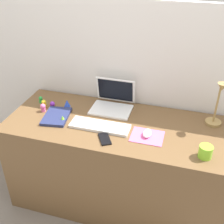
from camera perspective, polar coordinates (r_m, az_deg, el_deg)
ground_plane at (r=2.48m, az=0.83°, el=-16.70°), size 6.00×6.00×0.00m
back_wall at (r=2.28m, az=3.44°, el=2.82°), size 2.77×0.05×1.51m
desk at (r=2.21m, az=0.90°, el=-10.33°), size 1.57×0.64×0.74m
laptop at (r=2.15m, az=0.22°, el=2.25°), size 0.30×0.25×0.21m
keyboard at (r=1.94m, az=-2.45°, el=-2.85°), size 0.41×0.13×0.02m
mousepad at (r=1.87m, az=7.07°, el=-4.86°), size 0.21×0.17×0.00m
mouse at (r=1.87m, az=7.07°, el=-4.25°), size 0.06×0.10×0.03m
cell_phone at (r=1.83m, az=-1.47°, el=-5.42°), size 0.12×0.14×0.01m
desk_lamp at (r=2.01m, az=20.39°, el=1.27°), size 0.11×0.15×0.34m
notebook_pad at (r=2.08m, az=-11.10°, el=-0.87°), size 0.20×0.26×0.02m
coffee_mug at (r=1.77m, az=18.26°, el=-7.58°), size 0.08×0.08×0.08m
toy_figurine_pink at (r=2.17m, az=-13.68°, el=0.91°), size 0.04×0.04×0.06m
toy_figurine_blue at (r=2.20m, az=-9.01°, el=1.75°), size 0.05×0.05×0.05m
toy_figurine_purple at (r=2.22m, az=-11.89°, el=1.59°), size 0.04×0.04×0.04m
toy_figurine_yellow at (r=2.22m, az=-13.50°, el=1.67°), size 0.04×0.04×0.06m
toy_figurine_lime at (r=2.02m, az=-9.87°, el=-1.34°), size 0.04×0.04×0.05m
toy_figurine_green at (r=2.29m, az=-14.11°, el=2.45°), size 0.03×0.03×0.06m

